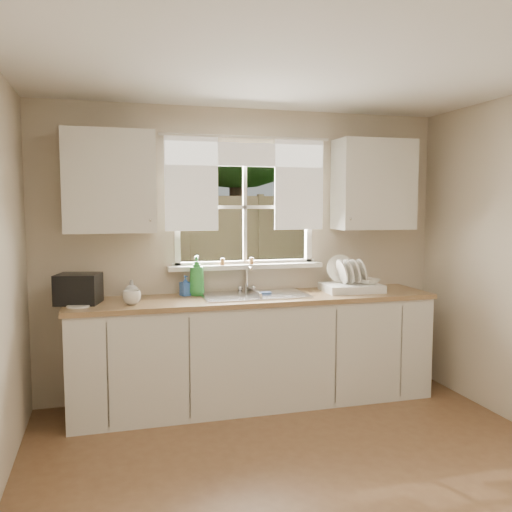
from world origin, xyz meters
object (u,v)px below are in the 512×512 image
object	(u,v)px
cup	(132,297)
black_appliance	(79,289)
soap_bottle_a	(197,276)
dish_rack	(351,284)

from	to	relation	value
cup	black_appliance	bearing A→B (deg)	168.22
soap_bottle_a	dish_rack	bearing A→B (deg)	12.49
dish_rack	soap_bottle_a	size ratio (longest dim) A/B	1.53
dish_rack	black_appliance	bearing A→B (deg)	179.74
soap_bottle_a	black_appliance	xyz separation A→B (m)	(-0.94, -0.13, -0.05)
cup	black_appliance	xyz separation A→B (m)	(-0.39, 0.16, 0.06)
black_appliance	dish_rack	bearing A→B (deg)	13.67
black_appliance	soap_bottle_a	bearing A→B (deg)	21.66
dish_rack	cup	xyz separation A→B (m)	(-1.90, -0.14, -0.01)
black_appliance	cup	bearing A→B (deg)	-7.65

